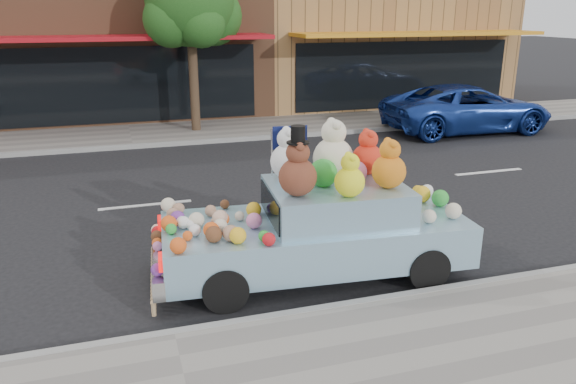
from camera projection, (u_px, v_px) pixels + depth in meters
name	position (u px, v px, depth m)	size (l,w,h in m)	color
ground	(145.00, 205.00, 11.12)	(120.00, 120.00, 0.00)	black
far_sidewalk	(131.00, 136.00, 17.00)	(60.00, 3.00, 0.12)	gray
near_kerb	(174.00, 335.00, 6.56)	(60.00, 0.12, 0.13)	gray
far_kerb	(133.00, 146.00, 15.63)	(60.00, 0.12, 0.13)	gray
storefront_mid	(116.00, 11.00, 20.85)	(10.00, 9.80, 7.30)	brown
storefront_right	(362.00, 11.00, 23.70)	(10.00, 9.80, 7.30)	#9E7242
street_tree	(191.00, 10.00, 16.49)	(3.00, 2.70, 5.22)	#38281C
car_blue	(467.00, 108.00, 17.62)	(2.45, 5.31, 1.48)	#1B3997
art_car	(317.00, 221.00, 8.02)	(4.61, 2.10, 2.29)	black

